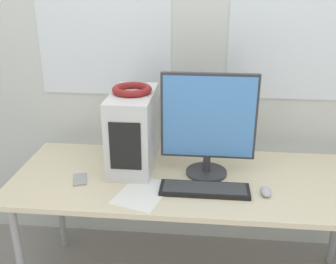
{
  "coord_description": "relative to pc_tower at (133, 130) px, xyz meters",
  "views": [
    {
      "loc": [
        0.05,
        -1.43,
        1.67
      ],
      "look_at": [
        -0.13,
        0.36,
        0.95
      ],
      "focal_mm": 42.0,
      "sensor_mm": 36.0,
      "label": 1
    }
  ],
  "objects": [
    {
      "name": "headphones",
      "position": [
        0.0,
        0.0,
        0.22
      ],
      "size": [
        0.2,
        0.2,
        0.04
      ],
      "color": "maroon",
      "rests_on": "pc_tower"
    },
    {
      "name": "pc_tower",
      "position": [
        0.0,
        0.0,
        0.0
      ],
      "size": [
        0.22,
        0.44,
        0.41
      ],
      "color": "silver",
      "rests_on": "desk"
    },
    {
      "name": "mouse",
      "position": [
        0.68,
        -0.25,
        -0.19
      ],
      "size": [
        0.05,
        0.09,
        0.03
      ],
      "color": "#B2B2B7",
      "rests_on": "desk"
    },
    {
      "name": "cell_phone",
      "position": [
        -0.24,
        -0.21,
        -0.2
      ],
      "size": [
        0.1,
        0.13,
        0.01
      ],
      "rotation": [
        0.0,
        0.0,
        0.3
      ],
      "color": "#99999E",
      "rests_on": "desk"
    },
    {
      "name": "desk",
      "position": [
        0.33,
        -0.12,
        -0.25
      ],
      "size": [
        1.87,
        0.72,
        0.7
      ],
      "color": "beige",
      "rests_on": "ground_plane"
    },
    {
      "name": "paper_sheet_left",
      "position": [
        0.09,
        -0.3,
        -0.2
      ],
      "size": [
        0.29,
        0.34,
        0.0
      ],
      "rotation": [
        0.0,
        0.0,
        -0.29
      ],
      "color": "white",
      "rests_on": "desk"
    },
    {
      "name": "monitor_main",
      "position": [
        0.39,
        -0.07,
        0.08
      ],
      "size": [
        0.48,
        0.21,
        0.54
      ],
      "color": "#333338",
      "rests_on": "desk"
    },
    {
      "name": "keyboard",
      "position": [
        0.39,
        -0.26,
        -0.19
      ],
      "size": [
        0.43,
        0.14,
        0.02
      ],
      "color": "black",
      "rests_on": "desk"
    },
    {
      "name": "wall_back",
      "position": [
        0.33,
        0.37,
        0.45
      ],
      "size": [
        8.0,
        0.07,
        2.7
      ],
      "color": "silver",
      "rests_on": "ground_plane"
    }
  ]
}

